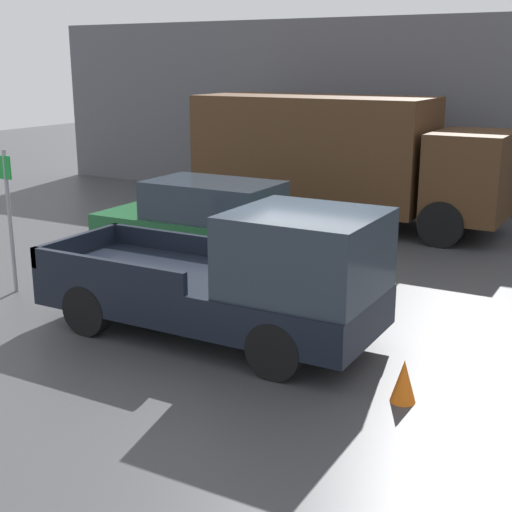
% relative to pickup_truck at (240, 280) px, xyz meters
% --- Properties ---
extents(ground_plane, '(60.00, 60.00, 0.00)m').
position_rel_pickup_truck_xyz_m(ground_plane, '(0.77, 0.58, -0.94)').
color(ground_plane, '#3D3D3F').
extents(building_wall, '(28.00, 0.15, 5.14)m').
position_rel_pickup_truck_xyz_m(building_wall, '(0.77, 10.95, 1.62)').
color(building_wall, '#56565B').
rests_on(building_wall, ground).
extents(pickup_truck, '(5.09, 1.97, 2.03)m').
position_rel_pickup_truck_xyz_m(pickup_truck, '(0.00, 0.00, 0.00)').
color(pickup_truck, black).
rests_on(pickup_truck, ground).
extents(car, '(4.71, 1.84, 1.66)m').
position_rel_pickup_truck_xyz_m(car, '(-2.69, 3.38, -0.10)').
color(car, '#1E592D').
rests_on(car, ground).
extents(delivery_truck, '(7.65, 2.49, 3.13)m').
position_rel_pickup_truck_xyz_m(delivery_truck, '(-1.88, 8.00, 0.77)').
color(delivery_truck, '#472D19').
rests_on(delivery_truck, ground).
extents(parking_sign, '(0.30, 0.07, 2.51)m').
position_rel_pickup_truck_xyz_m(parking_sign, '(-4.67, 0.07, 0.47)').
color(parking_sign, gray).
rests_on(parking_sign, ground).
extents(newspaper_box, '(0.45, 0.40, 1.15)m').
position_rel_pickup_truck_xyz_m(newspaper_box, '(-3.99, 10.62, -0.37)').
color(newspaper_box, gold).
rests_on(newspaper_box, ground).
extents(traffic_cone, '(0.31, 0.31, 0.53)m').
position_rel_pickup_truck_xyz_m(traffic_cone, '(2.67, -0.69, -0.68)').
color(traffic_cone, orange).
rests_on(traffic_cone, ground).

